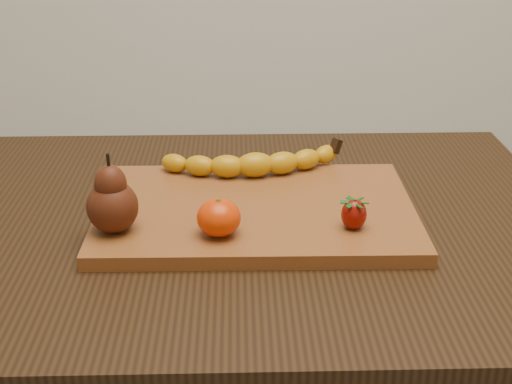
{
  "coord_description": "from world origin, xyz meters",
  "views": [
    {
      "loc": [
        0.01,
        -0.92,
        1.22
      ],
      "look_at": [
        0.04,
        -0.0,
        0.8
      ],
      "focal_mm": 50.0,
      "sensor_mm": 36.0,
      "label": 1
    }
  ],
  "objects_px": {
    "pear": "(111,193)",
    "mandarin": "(219,218)",
    "cutting_board": "(256,211)",
    "table": "(229,275)"
  },
  "relations": [
    {
      "from": "mandarin",
      "to": "cutting_board",
      "type": "bearing_deg",
      "value": 60.21
    },
    {
      "from": "table",
      "to": "pear",
      "type": "bearing_deg",
      "value": -153.71
    },
    {
      "from": "pear",
      "to": "mandarin",
      "type": "distance_m",
      "value": 0.14
    },
    {
      "from": "cutting_board",
      "to": "mandarin",
      "type": "relative_size",
      "value": 7.75
    },
    {
      "from": "cutting_board",
      "to": "table",
      "type": "bearing_deg",
      "value": 177.25
    },
    {
      "from": "table",
      "to": "mandarin",
      "type": "distance_m",
      "value": 0.17
    },
    {
      "from": "table",
      "to": "pear",
      "type": "relative_size",
      "value": 9.39
    },
    {
      "from": "table",
      "to": "pear",
      "type": "xyz_separation_m",
      "value": [
        -0.15,
        -0.07,
        0.17
      ]
    },
    {
      "from": "cutting_board",
      "to": "mandarin",
      "type": "distance_m",
      "value": 0.11
    },
    {
      "from": "table",
      "to": "mandarin",
      "type": "bearing_deg",
      "value": -96.66
    }
  ]
}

